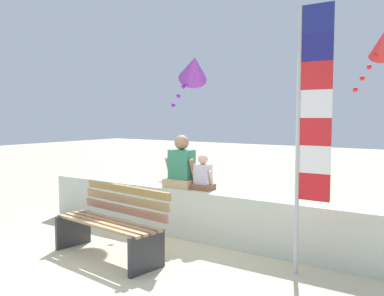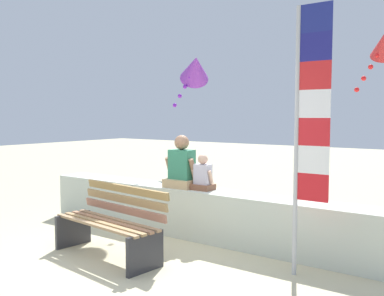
{
  "view_description": "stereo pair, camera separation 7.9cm",
  "coord_description": "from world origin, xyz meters",
  "px_view_note": "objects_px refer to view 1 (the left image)",
  "views": [
    {
      "loc": [
        3.55,
        -3.89,
        1.79
      ],
      "look_at": [
        0.0,
        1.25,
        1.31
      ],
      "focal_mm": 40.01,
      "sensor_mm": 36.0,
      "label": 1
    },
    {
      "loc": [
        3.62,
        -3.84,
        1.79
      ],
      "look_at": [
        0.0,
        1.25,
        1.31
      ],
      "focal_mm": 40.01,
      "sensor_mm": 36.0,
      "label": 2
    }
  ],
  "objects_px": {
    "flag_banner": "(309,119)",
    "kite_red": "(383,45)",
    "person_adult": "(182,167)",
    "kite_purple": "(194,68)",
    "park_bench": "(112,224)",
    "person_child": "(203,176)"
  },
  "relations": [
    {
      "from": "park_bench",
      "to": "person_adult",
      "type": "distance_m",
      "value": 1.48
    },
    {
      "from": "park_bench",
      "to": "kite_purple",
      "type": "height_order",
      "value": "kite_purple"
    },
    {
      "from": "flag_banner",
      "to": "kite_red",
      "type": "height_order",
      "value": "kite_red"
    },
    {
      "from": "person_child",
      "to": "flag_banner",
      "type": "distance_m",
      "value": 2.04
    },
    {
      "from": "park_bench",
      "to": "kite_red",
      "type": "xyz_separation_m",
      "value": [
        2.43,
        3.64,
        2.5
      ]
    },
    {
      "from": "flag_banner",
      "to": "person_child",
      "type": "bearing_deg",
      "value": 161.28
    },
    {
      "from": "kite_purple",
      "to": "kite_red",
      "type": "height_order",
      "value": "kite_red"
    },
    {
      "from": "person_child",
      "to": "kite_red",
      "type": "height_order",
      "value": "kite_red"
    },
    {
      "from": "park_bench",
      "to": "kite_purple",
      "type": "distance_m",
      "value": 3.98
    },
    {
      "from": "park_bench",
      "to": "flag_banner",
      "type": "bearing_deg",
      "value": 18.2
    },
    {
      "from": "person_adult",
      "to": "person_child",
      "type": "relative_size",
      "value": 1.51
    },
    {
      "from": "person_child",
      "to": "flag_banner",
      "type": "relative_size",
      "value": 0.17
    },
    {
      "from": "person_adult",
      "to": "kite_purple",
      "type": "relative_size",
      "value": 0.68
    },
    {
      "from": "person_adult",
      "to": "flag_banner",
      "type": "relative_size",
      "value": 0.26
    },
    {
      "from": "person_child",
      "to": "flag_banner",
      "type": "height_order",
      "value": "flag_banner"
    },
    {
      "from": "person_adult",
      "to": "kite_red",
      "type": "bearing_deg",
      "value": 44.88
    },
    {
      "from": "flag_banner",
      "to": "park_bench",
      "type": "bearing_deg",
      "value": -161.8
    },
    {
      "from": "kite_purple",
      "to": "park_bench",
      "type": "bearing_deg",
      "value": -74.17
    },
    {
      "from": "flag_banner",
      "to": "kite_red",
      "type": "distance_m",
      "value": 3.13
    },
    {
      "from": "flag_banner",
      "to": "kite_purple",
      "type": "bearing_deg",
      "value": 142.87
    },
    {
      "from": "kite_purple",
      "to": "kite_red",
      "type": "xyz_separation_m",
      "value": [
        3.32,
        0.51,
        0.22
      ]
    },
    {
      "from": "person_adult",
      "to": "kite_red",
      "type": "xyz_separation_m",
      "value": [
        2.31,
        2.3,
        1.9
      ]
    }
  ]
}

